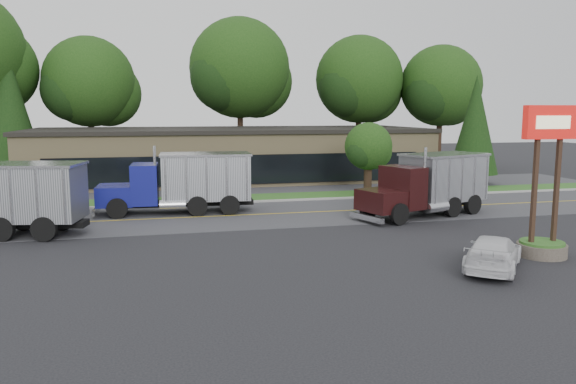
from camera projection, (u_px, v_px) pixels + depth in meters
name	position (u px, v px, depth m)	size (l,w,h in m)	color
ground	(271.00, 256.00, 22.35)	(140.00, 140.00, 0.00)	#2B2B2F
road	(238.00, 216.00, 31.01)	(60.00, 8.00, 0.02)	#4C4C51
center_line	(238.00, 216.00, 31.01)	(60.00, 0.12, 0.01)	gold
curb	(228.00, 203.00, 35.05)	(60.00, 0.30, 0.12)	#9E9E99
grass_verge	(224.00, 199.00, 36.78)	(60.00, 3.40, 0.03)	#315F20
far_parking	(216.00, 189.00, 41.60)	(60.00, 7.00, 0.02)	#4C4C51
strip_mall	(231.00, 155.00, 47.55)	(32.00, 12.00, 4.00)	tan
bilo_sign	(544.00, 206.00, 22.07)	(2.20, 1.90, 5.95)	#6B6054
tree_far_b	(91.00, 86.00, 51.75)	(8.79, 8.27, 12.53)	#382619
tree_far_c	(241.00, 73.00, 54.80)	(10.33, 9.73, 14.74)	#382619
tree_far_d	(360.00, 84.00, 56.73)	(9.30, 8.76, 13.27)	#382619
tree_far_e	(441.00, 90.00, 56.72)	(8.64, 8.13, 12.32)	#382619
evergreen_left	(9.00, 106.00, 46.66)	(4.90, 4.90, 11.13)	#382619
evergreen_right	(475.00, 125.00, 43.61)	(3.74, 3.74, 8.50)	#382619
tree_verge	(369.00, 149.00, 38.69)	(3.49, 3.28, 4.97)	#382619
dump_truck_blue	(185.00, 181.00, 31.58)	(8.65, 3.04, 3.36)	black
dump_truck_maroon	(430.00, 183.00, 30.90)	(8.23, 4.92, 3.36)	black
rally_car	(493.00, 253.00, 20.40)	(1.74, 4.27, 1.24)	silver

